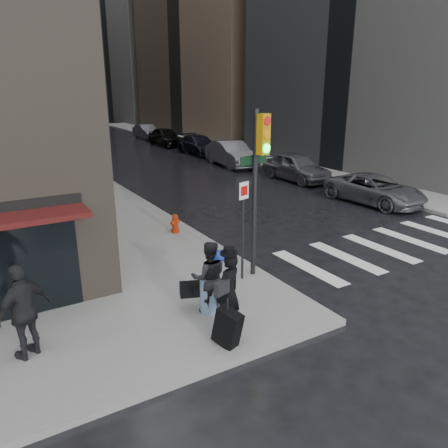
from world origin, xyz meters
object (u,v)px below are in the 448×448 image
(fire_hydrant, at_px, (175,224))
(parked_car_5, at_px, (147,132))
(traffic_light, at_px, (257,172))
(man_jeans, at_px, (209,277))
(parked_car_4, at_px, (166,137))
(man_greycoat, at_px, (24,311))
(parked_car_2, at_px, (231,154))
(parked_car_1, at_px, (296,167))
(man_overcoat, at_px, (228,298))
(parked_car_0, at_px, (375,189))
(parked_car_3, at_px, (199,145))

(fire_hydrant, bearing_deg, parked_car_5, 70.61)
(parked_car_5, bearing_deg, traffic_light, -106.85)
(man_jeans, bearing_deg, parked_car_4, -91.32)
(fire_hydrant, distance_m, parked_car_4, 24.73)
(man_jeans, relative_size, man_greycoat, 0.90)
(man_greycoat, distance_m, parked_car_2, 22.36)
(parked_car_5, bearing_deg, parked_car_1, -90.51)
(man_overcoat, distance_m, man_greycoat, 4.07)
(parked_car_0, xyz_separation_m, parked_car_5, (0.13, 29.13, 0.04))
(parked_car_5, bearing_deg, man_greycoat, -115.40)
(man_jeans, distance_m, man_greycoat, 3.95)
(parked_car_0, xyz_separation_m, parked_car_4, (-0.33, 23.30, 0.14))
(parked_car_4, bearing_deg, traffic_light, -108.30)
(fire_hydrant, distance_m, parked_car_3, 19.65)
(man_jeans, bearing_deg, man_greycoat, 16.33)
(man_overcoat, xyz_separation_m, parked_car_5, (11.91, 35.33, -0.27))
(parked_car_1, relative_size, parked_car_5, 1.09)
(man_overcoat, bearing_deg, fire_hydrant, -124.15)
(parked_car_1, bearing_deg, traffic_light, -134.68)
(parked_car_0, distance_m, parked_car_1, 5.83)
(parked_car_2, distance_m, parked_car_3, 5.86)
(parked_car_0, relative_size, parked_car_2, 0.95)
(parked_car_3, bearing_deg, parked_car_0, -89.67)
(man_greycoat, distance_m, fire_hydrant, 7.91)
(man_greycoat, xyz_separation_m, parked_car_2, (15.02, 16.56, -0.31))
(man_jeans, xyz_separation_m, parked_car_3, (11.69, 22.67, -0.32))
(parked_car_1, height_order, parked_car_5, parked_car_1)
(traffic_light, bearing_deg, parked_car_1, 30.83)
(man_jeans, xyz_separation_m, man_greycoat, (-3.94, 0.28, 0.09))
(parked_car_2, bearing_deg, parked_car_0, -81.30)
(fire_hydrant, bearing_deg, parked_car_0, -3.02)
(man_overcoat, height_order, parked_car_4, man_overcoat)
(man_jeans, height_order, parked_car_3, man_jeans)
(man_greycoat, height_order, parked_car_1, man_greycoat)
(fire_hydrant, relative_size, parked_car_1, 0.15)
(man_greycoat, xyz_separation_m, parked_car_3, (15.63, 22.39, -0.41))
(parked_car_3, bearing_deg, traffic_light, -113.67)
(traffic_light, distance_m, parked_car_3, 23.68)
(man_jeans, bearing_deg, fire_hydrant, -86.70)
(parked_car_0, height_order, parked_car_3, parked_car_3)
(parked_car_1, bearing_deg, parked_car_4, 91.38)
(traffic_light, relative_size, parked_car_3, 0.92)
(man_greycoat, bearing_deg, man_overcoat, 132.24)
(man_greycoat, relative_size, parked_car_1, 0.42)
(man_jeans, xyz_separation_m, parked_car_1, (11.84, 11.02, -0.24))
(man_overcoat, relative_size, parked_car_2, 0.39)
(parked_car_0, relative_size, parked_car_1, 1.02)
(man_overcoat, relative_size, parked_car_1, 0.42)
(parked_car_2, bearing_deg, man_jeans, -117.69)
(parked_car_1, xyz_separation_m, parked_car_5, (-0.01, 23.30, -0.09))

